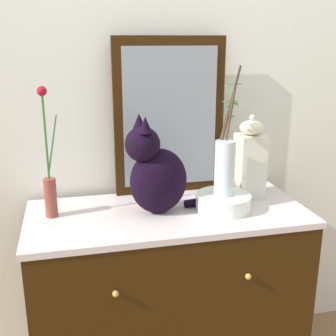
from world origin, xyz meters
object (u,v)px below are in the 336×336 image
(mirror_leaning, at_px, (170,117))
(jar_lidded_porcelain, at_px, (250,160))
(vase_slim_green, at_px, (50,183))
(bowl_porcelain, at_px, (223,202))
(vase_glass_clear, at_px, (225,162))
(sideboard, at_px, (168,300))
(cat_sitting, at_px, (156,173))

(mirror_leaning, bearing_deg, jar_lidded_porcelain, -24.53)
(mirror_leaning, xyz_separation_m, jar_lidded_porcelain, (0.32, -0.14, -0.17))
(vase_slim_green, distance_m, bowl_porcelain, 0.68)
(vase_glass_clear, height_order, jar_lidded_porcelain, vase_glass_clear)
(bowl_porcelain, bearing_deg, mirror_leaning, 120.92)
(sideboard, bearing_deg, bowl_porcelain, -9.94)
(cat_sitting, relative_size, vase_glass_clear, 0.90)
(mirror_leaning, distance_m, jar_lidded_porcelain, 0.39)
(cat_sitting, xyz_separation_m, bowl_porcelain, (0.27, -0.04, -0.13))
(cat_sitting, distance_m, vase_slim_green, 0.41)
(mirror_leaning, height_order, vase_glass_clear, mirror_leaning)
(sideboard, distance_m, vase_slim_green, 0.71)
(sideboard, bearing_deg, vase_slim_green, 173.47)
(sideboard, xyz_separation_m, bowl_porcelain, (0.22, -0.04, 0.45))
(sideboard, relative_size, mirror_leaning, 1.65)
(mirror_leaning, distance_m, bowl_porcelain, 0.43)
(mirror_leaning, bearing_deg, vase_glass_clear, -58.33)
(cat_sitting, xyz_separation_m, vase_slim_green, (-0.40, 0.05, -0.03))
(mirror_leaning, height_order, vase_slim_green, mirror_leaning)
(vase_slim_green, height_order, vase_glass_clear, vase_glass_clear)
(cat_sitting, bearing_deg, bowl_porcelain, -7.95)
(mirror_leaning, height_order, jar_lidded_porcelain, mirror_leaning)
(sideboard, relative_size, vase_slim_green, 2.22)
(mirror_leaning, bearing_deg, cat_sitting, -115.49)
(bowl_porcelain, xyz_separation_m, jar_lidded_porcelain, (0.16, 0.12, 0.13))
(mirror_leaning, bearing_deg, sideboard, -104.97)
(bowl_porcelain, distance_m, vase_glass_clear, 0.17)
(cat_sitting, distance_m, jar_lidded_porcelain, 0.43)
(cat_sitting, distance_m, bowl_porcelain, 0.30)
(vase_slim_green, relative_size, bowl_porcelain, 2.26)
(cat_sitting, xyz_separation_m, vase_glass_clear, (0.27, -0.03, 0.04))
(cat_sitting, relative_size, jar_lidded_porcelain, 1.26)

